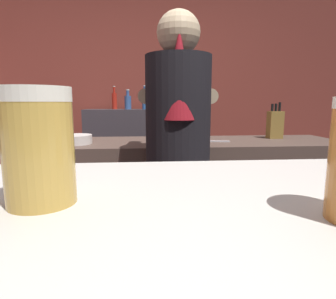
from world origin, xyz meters
The scene contains 11 objects.
wall_back centered at (0.00, 2.20, 1.35)m, with size 5.20×0.10×2.70m, color brown.
prep_counter centered at (0.35, 0.59, 0.47)m, with size 2.10×0.60×0.93m, color brown.
back_shelf centered at (-0.17, 1.92, 0.56)m, with size 0.92×0.36×1.12m, color #3A353B.
bartender centered at (0.21, 0.14, 0.95)m, with size 0.44×0.52×1.65m.
knife_block centered at (1.00, 0.69, 1.04)m, with size 0.10×0.08×0.27m.
mixing_bowl centered at (-0.42, 0.51, 0.96)m, with size 0.21×0.21×0.06m, color silver.
chefs_knife centered at (0.49, 0.54, 0.94)m, with size 0.24×0.03×0.01m, color silver.
pint_glass_far centered at (-0.09, -1.01, 1.14)m, with size 0.08×0.08×0.14m.
bottle_hot_sauce centered at (-0.15, 1.85, 1.21)m, with size 0.07×0.07×0.22m.
bottle_olive_oil centered at (0.04, 1.87, 1.22)m, with size 0.06×0.06×0.26m.
bottle_soy centered at (-0.31, 1.98, 1.22)m, with size 0.06×0.06×0.26m.
Camera 1 is at (0.03, -1.35, 1.19)m, focal length 30.40 mm.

